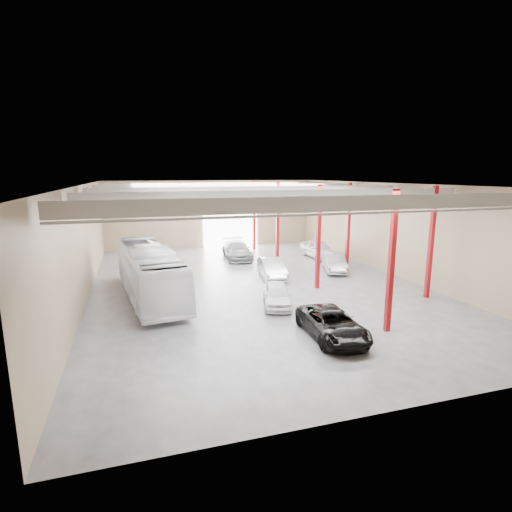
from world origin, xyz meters
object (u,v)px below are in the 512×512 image
coach_bus (149,272)px  car_right_far (318,249)px  car_row_b (272,268)px  car_row_c (237,250)px  car_right_near (334,262)px  black_sedan (332,324)px  car_row_a (277,295)px

coach_bus → car_right_far: coach_bus is taller
car_row_b → coach_bus: bearing=-158.6°
car_row_b → car_row_c: size_ratio=0.81×
car_right_near → car_right_far: car_right_far is taller
black_sedan → car_right_near: size_ratio=1.12×
car_right_far → car_right_near: bearing=-103.8°
car_row_c → car_right_near: bearing=-43.5°
car_right_near → car_right_far: size_ratio=0.92×
coach_bus → car_right_near: size_ratio=2.67×
black_sedan → car_right_near: (6.46, 11.96, 0.04)m
coach_bus → black_sedan: size_ratio=2.39×
black_sedan → car_row_c: 18.96m
car_row_a → car_right_near: size_ratio=0.90×
car_row_c → coach_bus: bearing=-125.2°
car_row_a → car_row_b: size_ratio=0.88×
car_row_c → car_right_near: size_ratio=1.27×
black_sedan → coach_bus: bearing=134.1°
car_row_c → car_right_far: 7.57m
coach_bus → car_row_b: size_ratio=2.60×
black_sedan → car_right_far: car_right_far is taller
black_sedan → car_row_b: (0.96, 11.46, 0.06)m
car_row_a → car_right_far: 14.63m
car_row_a → car_right_near: bearing=58.5°
coach_bus → car_row_b: coach_bus is taller
coach_bus → black_sedan: bearing=-55.9°
car_right_near → car_row_c: bearing=151.0°
car_row_b → car_right_near: size_ratio=1.03×
coach_bus → car_row_c: 12.79m
black_sedan → car_row_a: (-0.90, 5.20, -0.01)m
car_right_near → car_right_far: bearing=97.5°
coach_bus → car_row_a: coach_bus is taller
car_row_a → car_row_c: 13.80m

